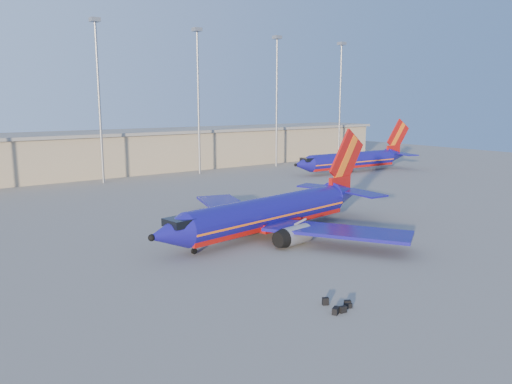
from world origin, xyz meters
TOP-DOWN VIEW (x-y plane):
  - ground at (0.00, 0.00)m, footprint 220.00×220.00m
  - terminal_building at (10.00, 58.00)m, footprint 122.00×16.00m
  - light_mast_row at (5.00, 46.00)m, footprint 101.60×1.60m
  - aircraft_main at (-2.07, 0.15)m, footprint 32.73×31.29m
  - aircraft_second at (42.54, 29.32)m, footprint 31.93×12.42m
  - luggage_pile at (-11.24, -18.92)m, footprint 2.18×2.10m

SIDE VIEW (x-z plane):
  - ground at x=0.00m, z-range 0.00..0.00m
  - luggage_pile at x=-11.24m, z-range -0.04..0.50m
  - aircraft_main at x=-2.07m, z-range -3.18..7.93m
  - aircraft_second at x=42.54m, z-range -2.93..7.88m
  - terminal_building at x=10.00m, z-range 0.07..8.57m
  - light_mast_row at x=5.00m, z-range 3.23..31.88m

